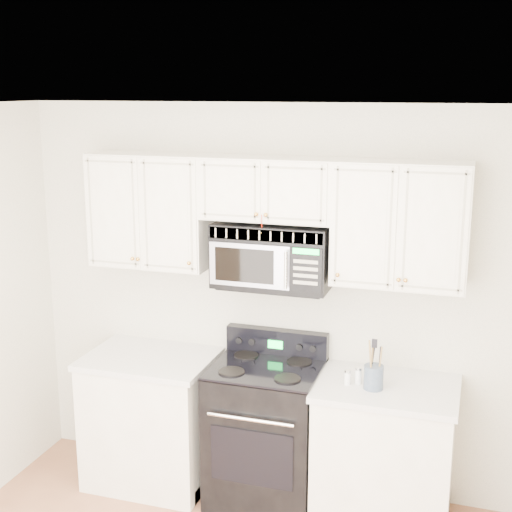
% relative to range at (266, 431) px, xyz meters
% --- Properties ---
extents(room, '(3.51, 3.51, 2.61)m').
position_rel_range_xyz_m(room, '(-0.02, -1.46, 0.82)').
color(room, '#9F6B49').
rests_on(room, ground).
extents(base_cabinet_left, '(0.86, 0.65, 0.92)m').
position_rel_range_xyz_m(base_cabinet_left, '(-0.82, -0.02, -0.06)').
color(base_cabinet_left, white).
rests_on(base_cabinet_left, ground).
extents(base_cabinet_right, '(0.86, 0.65, 0.92)m').
position_rel_range_xyz_m(base_cabinet_right, '(0.78, -0.02, -0.06)').
color(base_cabinet_right, white).
rests_on(base_cabinet_right, ground).
extents(range, '(0.70, 0.64, 1.10)m').
position_rel_range_xyz_m(range, '(0.00, 0.00, 0.00)').
color(range, black).
rests_on(range, ground).
extents(upper_cabinets, '(2.44, 0.37, 0.75)m').
position_rel_range_xyz_m(upper_cabinets, '(-0.02, 0.13, 1.45)').
color(upper_cabinets, white).
rests_on(upper_cabinets, ground).
extents(microwave, '(0.74, 0.42, 0.41)m').
position_rel_range_xyz_m(microwave, '(0.01, 0.10, 1.17)').
color(microwave, black).
rests_on(microwave, ground).
extents(utensil_crock, '(0.12, 0.12, 0.32)m').
position_rel_range_xyz_m(utensil_crock, '(0.71, -0.10, 0.52)').
color(utensil_crock, '#4D596B').
rests_on(utensil_crock, base_cabinet_right).
extents(shaker_salt, '(0.04, 0.04, 0.10)m').
position_rel_range_xyz_m(shaker_salt, '(0.55, -0.09, 0.48)').
color(shaker_salt, silver).
rests_on(shaker_salt, base_cabinet_right).
extents(shaker_pepper, '(0.04, 0.04, 0.10)m').
position_rel_range_xyz_m(shaker_pepper, '(0.60, -0.05, 0.49)').
color(shaker_pepper, silver).
rests_on(shaker_pepper, base_cabinet_right).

